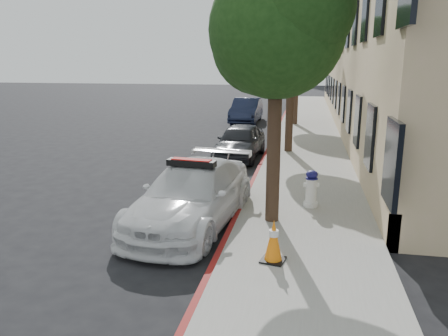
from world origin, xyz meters
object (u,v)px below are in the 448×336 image
at_px(fire_hydrant, 311,189).
at_px(traffic_cone, 274,241).
at_px(parked_car_mid, 240,141).
at_px(police_car, 192,195).
at_px(parked_car_far, 246,110).

height_order(fire_hydrant, traffic_cone, fire_hydrant).
distance_m(parked_car_mid, fire_hydrant, 6.44).
xyz_separation_m(parked_car_mid, fire_hydrant, (2.66, -5.86, -0.06)).
relative_size(police_car, traffic_cone, 6.32).
relative_size(parked_car_far, traffic_cone, 5.75).
bearing_deg(traffic_cone, fire_hydrant, 78.30).
bearing_deg(traffic_cone, parked_car_mid, 102.39).
xyz_separation_m(police_car, traffic_cone, (1.99, -1.90, -0.16)).
bearing_deg(fire_hydrant, police_car, -159.68).
height_order(police_car, fire_hydrant, police_car).
bearing_deg(parked_car_mid, fire_hydrant, -62.13).
xyz_separation_m(police_car, parked_car_mid, (-0.00, 7.18, -0.04)).
height_order(parked_car_mid, traffic_cone, parked_car_mid).
distance_m(fire_hydrant, traffic_cone, 3.29).
relative_size(parked_car_far, fire_hydrant, 4.89).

